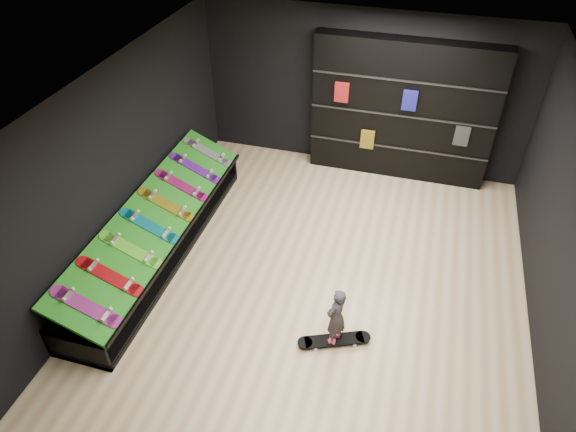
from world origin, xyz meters
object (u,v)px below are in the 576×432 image
(floor_skateboard, at_px, (334,341))
(child, at_px, (335,326))
(back_shelving, at_px, (402,111))
(display_rack, at_px, (160,239))

(floor_skateboard, bearing_deg, child, 0.00)
(back_shelving, xyz_separation_m, floor_skateboard, (-0.26, -4.36, -1.26))
(back_shelving, height_order, floor_skateboard, back_shelving)
(child, bearing_deg, back_shelving, -156.37)
(display_rack, bearing_deg, back_shelving, 45.23)
(back_shelving, distance_m, floor_skateboard, 4.54)
(child, bearing_deg, floor_skateboard, 180.00)
(display_rack, relative_size, floor_skateboard, 4.59)
(display_rack, xyz_separation_m, back_shelving, (3.29, 3.32, 1.05))
(floor_skateboard, bearing_deg, display_rack, 138.33)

